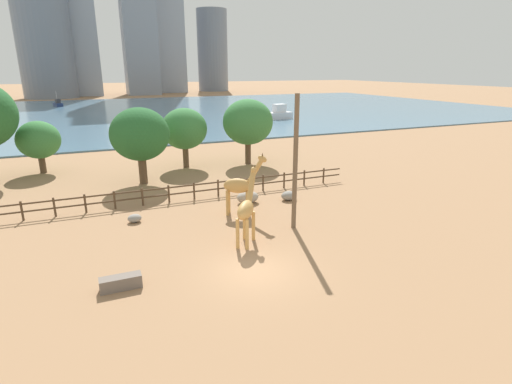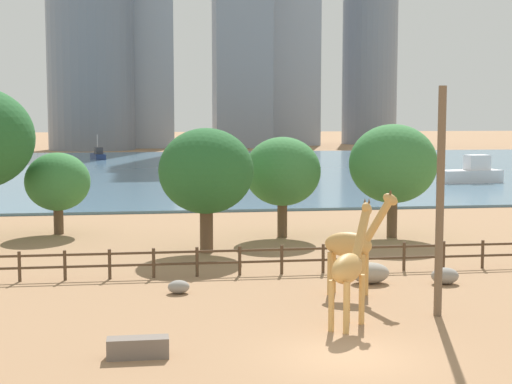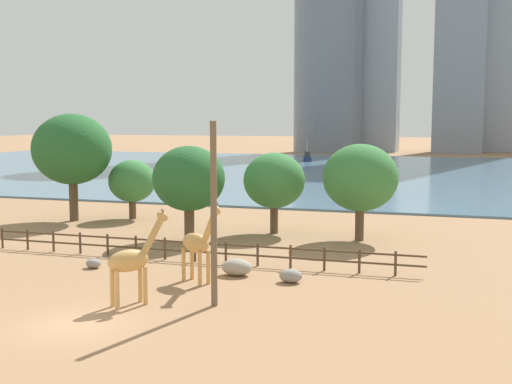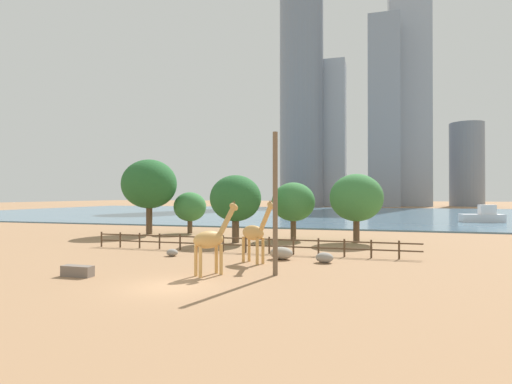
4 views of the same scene
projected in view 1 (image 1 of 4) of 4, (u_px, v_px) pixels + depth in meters
The scene contains 18 objects.
ground_plane at pixel (117, 112), 89.66m from camera, with size 400.00×400.00×0.00m, color #9E7551.
harbor_water at pixel (118, 113), 87.00m from camera, with size 180.00×86.00×0.20m, color slate.
giraffe_tall at pixel (240, 186), 26.20m from camera, with size 2.81×1.92×4.23m.
giraffe_companion at pixel (246, 209), 21.89m from camera, with size 2.25×2.68×4.19m.
utility_pole at pixel (295, 164), 23.40m from camera, with size 0.28×0.28×8.06m, color brown.
boulder_near_fence at pixel (248, 197), 28.97m from camera, with size 1.62×1.17×0.87m, color gray.
boulder_by_pole at pixel (135, 218), 25.36m from camera, with size 0.86×0.71×0.53m, color gray.
boulder_small at pixel (289, 196), 29.62m from camera, with size 1.17×0.92×0.69m, color gray.
feeding_trough at pixel (121, 283), 17.69m from camera, with size 1.80×0.60×0.60m, color #72665B.
enclosure_fence at pixel (187, 190), 29.54m from camera, with size 26.12×0.14×1.30m.
tree_left_large at pixel (248, 122), 39.90m from camera, with size 5.02×5.02×6.51m.
tree_right_tall at pixel (140, 135), 32.86m from camera, with size 4.85×4.85×6.38m.
tree_left_small at pixel (39, 140), 36.59m from camera, with size 3.81×3.81×4.83m.
tree_right_small at pixel (184, 129), 38.55m from camera, with size 4.39×4.39×5.78m.
boat_ferry at pixel (277, 114), 75.27m from camera, with size 6.51×3.03×2.76m.
boat_sailboat at pixel (58, 104), 100.88m from camera, with size 2.59×4.39×3.72m.
skyline_block_central at pixel (213, 51), 169.28m from camera, with size 12.70×12.70×32.87m, color slate.
skyline_block_right at pixel (79, 9), 136.06m from camera, with size 9.20×11.77×57.52m, color #939EAD.
Camera 1 is at (-6.70, -16.00, 9.39)m, focal length 28.00 mm.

